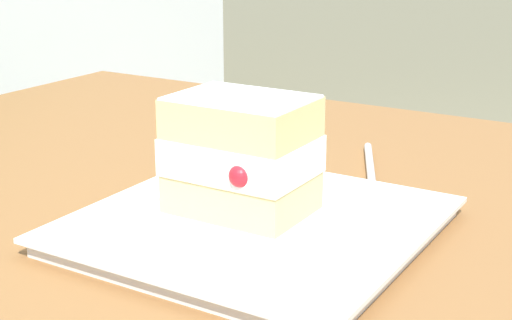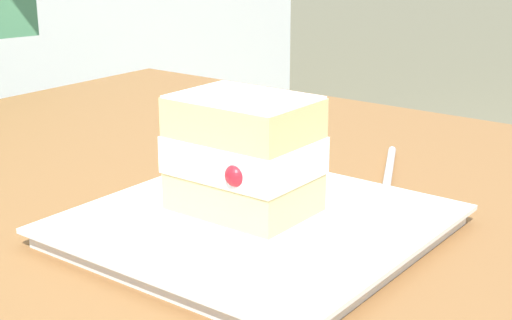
# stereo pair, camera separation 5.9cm
# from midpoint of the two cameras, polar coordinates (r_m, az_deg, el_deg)

# --- Properties ---
(dessert_plate) EXTENTS (0.26, 0.26, 0.02)m
(dessert_plate) POSITION_cam_midpoint_polar(r_m,az_deg,el_deg) (0.61, 2.78, -4.98)
(dessert_plate) COLOR white
(dessert_plate) RESTS_ON patio_table
(cake_slice) EXTENTS (0.11, 0.09, 0.09)m
(cake_slice) POSITION_cam_midpoint_polar(r_m,az_deg,el_deg) (0.60, 1.87, 0.41)
(cake_slice) COLOR #E0C17A
(cake_slice) RESTS_ON dessert_plate
(dessert_fork) EXTENTS (0.09, 0.16, 0.01)m
(dessert_fork) POSITION_cam_midpoint_polar(r_m,az_deg,el_deg) (0.74, 12.07, -1.39)
(dessert_fork) COLOR silver
(dessert_fork) RESTS_ON patio_table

